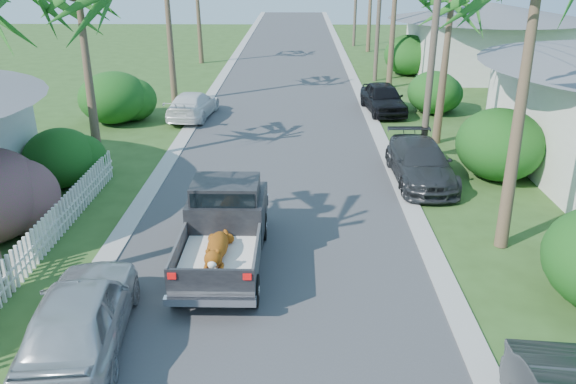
{
  "coord_description": "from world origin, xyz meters",
  "views": [
    {
      "loc": [
        0.71,
        -7.91,
        7.34
      ],
      "look_at": [
        0.45,
        6.19,
        1.4
      ],
      "focal_mm": 35.0,
      "sensor_mm": 36.0,
      "label": 1
    }
  ],
  "objects_px": {
    "house_right_far": "(486,42)",
    "pickup_truck": "(226,223)",
    "parked_car_rf": "(383,98)",
    "utility_pole_c": "(379,5)",
    "parked_car_rm": "(421,163)",
    "parked_car_ln": "(81,315)",
    "parked_car_lf": "(193,105)",
    "utility_pole_b": "(434,38)"
  },
  "relations": [
    {
      "from": "utility_pole_b",
      "to": "parked_car_lf",
      "type": "bearing_deg",
      "value": 149.78
    },
    {
      "from": "parked_car_ln",
      "to": "utility_pole_b",
      "type": "relative_size",
      "value": 0.49
    },
    {
      "from": "pickup_truck",
      "to": "parked_car_lf",
      "type": "relative_size",
      "value": 1.17
    },
    {
      "from": "pickup_truck",
      "to": "parked_car_lf",
      "type": "distance_m",
      "value": 14.17
    },
    {
      "from": "house_right_far",
      "to": "utility_pole_b",
      "type": "height_order",
      "value": "utility_pole_b"
    },
    {
      "from": "parked_car_rf",
      "to": "utility_pole_c",
      "type": "height_order",
      "value": "utility_pole_c"
    },
    {
      "from": "parked_car_ln",
      "to": "utility_pole_c",
      "type": "distance_m",
      "value": 28.46
    },
    {
      "from": "parked_car_rf",
      "to": "parked_car_ln",
      "type": "distance_m",
      "value": 20.59
    },
    {
      "from": "parked_car_lf",
      "to": "house_right_far",
      "type": "relative_size",
      "value": 0.49
    },
    {
      "from": "pickup_truck",
      "to": "house_right_far",
      "type": "relative_size",
      "value": 0.57
    },
    {
      "from": "parked_car_lf",
      "to": "utility_pole_b",
      "type": "xyz_separation_m",
      "value": [
        10.02,
        -5.84,
        3.97
      ]
    },
    {
      "from": "parked_car_rf",
      "to": "parked_car_lf",
      "type": "height_order",
      "value": "parked_car_rf"
    },
    {
      "from": "pickup_truck",
      "to": "utility_pole_c",
      "type": "bearing_deg",
      "value": 73.62
    },
    {
      "from": "parked_car_rm",
      "to": "utility_pole_c",
      "type": "xyz_separation_m",
      "value": [
        0.6,
        17.4,
        3.92
      ]
    },
    {
      "from": "parked_car_rf",
      "to": "house_right_far",
      "type": "relative_size",
      "value": 0.48
    },
    {
      "from": "utility_pole_b",
      "to": "utility_pole_c",
      "type": "bearing_deg",
      "value": 90.0
    },
    {
      "from": "parked_car_rm",
      "to": "parked_car_ln",
      "type": "distance_m",
      "value": 12.63
    },
    {
      "from": "parked_car_rm",
      "to": "parked_car_lf",
      "type": "xyz_separation_m",
      "value": [
        -9.42,
        8.24,
        -0.05
      ]
    },
    {
      "from": "house_right_far",
      "to": "pickup_truck",
      "type": "bearing_deg",
      "value": -119.56
    },
    {
      "from": "parked_car_rm",
      "to": "utility_pole_b",
      "type": "height_order",
      "value": "utility_pole_b"
    },
    {
      "from": "parked_car_rf",
      "to": "parked_car_lf",
      "type": "distance_m",
      "value": 9.5
    },
    {
      "from": "pickup_truck",
      "to": "utility_pole_c",
      "type": "distance_m",
      "value": 24.18
    },
    {
      "from": "pickup_truck",
      "to": "parked_car_ln",
      "type": "relative_size",
      "value": 1.16
    },
    {
      "from": "parked_car_lf",
      "to": "house_right_far",
      "type": "distance_m",
      "value": 20.74
    },
    {
      "from": "pickup_truck",
      "to": "utility_pole_b",
      "type": "bearing_deg",
      "value": 49.66
    },
    {
      "from": "parked_car_rf",
      "to": "utility_pole_c",
      "type": "xyz_separation_m",
      "value": [
        0.6,
        7.95,
        3.87
      ]
    },
    {
      "from": "pickup_truck",
      "to": "utility_pole_b",
      "type": "height_order",
      "value": "utility_pole_b"
    },
    {
      "from": "parked_car_ln",
      "to": "utility_pole_c",
      "type": "height_order",
      "value": "utility_pole_c"
    },
    {
      "from": "parked_car_ln",
      "to": "parked_car_lf",
      "type": "xyz_separation_m",
      "value": [
        -0.82,
        17.49,
        -0.12
      ]
    },
    {
      "from": "pickup_truck",
      "to": "parked_car_lf",
      "type": "height_order",
      "value": "pickup_truck"
    },
    {
      "from": "parked_car_lf",
      "to": "parked_car_rm",
      "type": "bearing_deg",
      "value": 145.13
    },
    {
      "from": "parked_car_rf",
      "to": "house_right_far",
      "type": "height_order",
      "value": "house_right_far"
    },
    {
      "from": "parked_car_rf",
      "to": "parked_car_lf",
      "type": "bearing_deg",
      "value": -178.94
    },
    {
      "from": "utility_pole_b",
      "to": "utility_pole_c",
      "type": "distance_m",
      "value": 15.0
    },
    {
      "from": "pickup_truck",
      "to": "parked_car_rm",
      "type": "height_order",
      "value": "pickup_truck"
    },
    {
      "from": "parked_car_rm",
      "to": "house_right_far",
      "type": "relative_size",
      "value": 0.52
    },
    {
      "from": "parked_car_ln",
      "to": "parked_car_lf",
      "type": "height_order",
      "value": "parked_car_ln"
    },
    {
      "from": "house_right_far",
      "to": "utility_pole_c",
      "type": "xyz_separation_m",
      "value": [
        -7.4,
        -2.0,
        2.48
      ]
    },
    {
      "from": "house_right_far",
      "to": "utility_pole_b",
      "type": "relative_size",
      "value": 1.0
    },
    {
      "from": "pickup_truck",
      "to": "parked_car_rf",
      "type": "relative_size",
      "value": 1.2
    },
    {
      "from": "parked_car_ln",
      "to": "parked_car_lf",
      "type": "distance_m",
      "value": 17.51
    },
    {
      "from": "parked_car_rf",
      "to": "parked_car_lf",
      "type": "relative_size",
      "value": 0.98
    }
  ]
}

